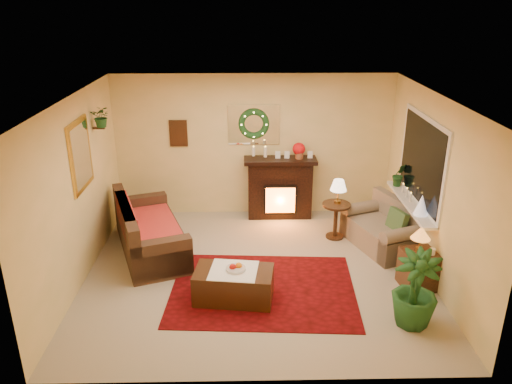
{
  "coord_description": "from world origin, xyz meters",
  "views": [
    {
      "loc": [
        -0.14,
        -6.48,
        3.85
      ],
      "look_at": [
        0.0,
        0.35,
        1.15
      ],
      "focal_mm": 35.0,
      "sensor_mm": 36.0,
      "label": 1
    }
  ],
  "objects_px": {
    "fireplace": "(280,188)",
    "loveseat": "(383,223)",
    "sofa": "(150,227)",
    "side_table_round": "(336,220)",
    "coffee_table": "(234,286)",
    "end_table_square": "(418,269)"
  },
  "relations": [
    {
      "from": "end_table_square",
      "to": "coffee_table",
      "type": "bearing_deg",
      "value": -173.99
    },
    {
      "from": "fireplace",
      "to": "coffee_table",
      "type": "distance_m",
      "value": 2.87
    },
    {
      "from": "side_table_round",
      "to": "end_table_square",
      "type": "xyz_separation_m",
      "value": [
        0.9,
        -1.56,
        -0.05
      ]
    },
    {
      "from": "loveseat",
      "to": "coffee_table",
      "type": "bearing_deg",
      "value": -168.67
    },
    {
      "from": "fireplace",
      "to": "sofa",
      "type": "bearing_deg",
      "value": -148.35
    },
    {
      "from": "end_table_square",
      "to": "coffee_table",
      "type": "distance_m",
      "value": 2.6
    },
    {
      "from": "fireplace",
      "to": "loveseat",
      "type": "xyz_separation_m",
      "value": [
        1.59,
        -1.24,
        -0.13
      ]
    },
    {
      "from": "side_table_round",
      "to": "loveseat",
      "type": "bearing_deg",
      "value": -25.68
    },
    {
      "from": "coffee_table",
      "to": "side_table_round",
      "type": "bearing_deg",
      "value": 54.89
    },
    {
      "from": "sofa",
      "to": "side_table_round",
      "type": "bearing_deg",
      "value": -11.96
    },
    {
      "from": "fireplace",
      "to": "coffee_table",
      "type": "bearing_deg",
      "value": -106.25
    },
    {
      "from": "sofa",
      "to": "fireplace",
      "type": "bearing_deg",
      "value": 11.92
    },
    {
      "from": "coffee_table",
      "to": "fireplace",
      "type": "bearing_deg",
      "value": 81.3
    },
    {
      "from": "sofa",
      "to": "side_table_round",
      "type": "distance_m",
      "value": 3.06
    },
    {
      "from": "fireplace",
      "to": "end_table_square",
      "type": "height_order",
      "value": "fireplace"
    },
    {
      "from": "sofa",
      "to": "end_table_square",
      "type": "bearing_deg",
      "value": -35.97
    },
    {
      "from": "fireplace",
      "to": "end_table_square",
      "type": "distance_m",
      "value": 3.06
    },
    {
      "from": "end_table_square",
      "to": "coffee_table",
      "type": "xyz_separation_m",
      "value": [
        -2.58,
        -0.27,
        -0.06
      ]
    },
    {
      "from": "fireplace",
      "to": "loveseat",
      "type": "height_order",
      "value": "fireplace"
    },
    {
      "from": "sofa",
      "to": "fireplace",
      "type": "xyz_separation_m",
      "value": [
        2.14,
        1.33,
        0.12
      ]
    },
    {
      "from": "loveseat",
      "to": "side_table_round",
      "type": "height_order",
      "value": "loveseat"
    },
    {
      "from": "side_table_round",
      "to": "coffee_table",
      "type": "distance_m",
      "value": 2.49
    }
  ]
}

